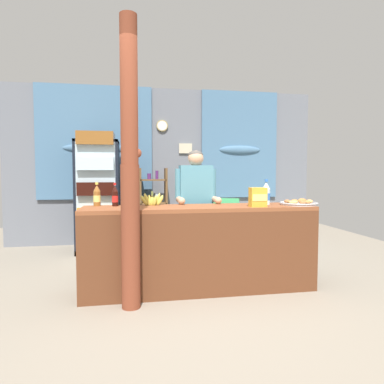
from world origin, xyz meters
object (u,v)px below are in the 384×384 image
object	(u,v)px
stall_counter	(201,241)
bottle_shelf_rack	(153,206)
drink_fridge	(98,187)
banana_bunch	(152,200)
soda_bottle_cola	(115,196)
shopkeeper	(196,198)
timber_post	(130,171)
pastry_tray	(299,203)
snack_box_choco_powder	(258,197)
plastic_lawn_chair	(227,220)
soda_bottle_water	(266,194)
soda_bottle_iced_tea	(97,196)
soda_bottle_orange_soda	(128,198)

from	to	relation	value
stall_counter	bottle_shelf_rack	distance (m)	2.40
drink_fridge	banana_bunch	xyz separation A→B (m)	(0.77, -1.83, -0.06)
bottle_shelf_rack	soda_bottle_cola	xyz separation A→B (m)	(-0.53, -2.10, 0.32)
drink_fridge	shopkeeper	size ratio (longest dim) A/B	1.23
shopkeeper	stall_counter	bearing A→B (deg)	-94.92
timber_post	pastry_tray	xyz separation A→B (m)	(1.85, 0.33, -0.36)
snack_box_choco_powder	timber_post	bearing A→B (deg)	-171.38
drink_fridge	plastic_lawn_chair	world-z (taller)	drink_fridge
plastic_lawn_chair	soda_bottle_water	bearing A→B (deg)	-91.18
timber_post	soda_bottle_water	xyz separation A→B (m)	(1.52, 0.45, -0.26)
timber_post	shopkeeper	world-z (taller)	timber_post
stall_counter	soda_bottle_iced_tea	bearing A→B (deg)	163.71
plastic_lawn_chair	banana_bunch	bearing A→B (deg)	-129.18
drink_fridge	snack_box_choco_powder	world-z (taller)	drink_fridge
timber_post	plastic_lawn_chair	world-z (taller)	timber_post
bottle_shelf_rack	shopkeeper	distance (m)	1.85
stall_counter	pastry_tray	size ratio (longest dim) A/B	5.96
snack_box_choco_powder	pastry_tray	size ratio (longest dim) A/B	0.49
stall_counter	plastic_lawn_chair	world-z (taller)	stall_counter
drink_fridge	snack_box_choco_powder	xyz separation A→B (m)	(1.86, -2.18, -0.02)
soda_bottle_water	shopkeeper	bearing A→B (deg)	150.78
soda_bottle_orange_soda	pastry_tray	bearing A→B (deg)	-4.86
drink_fridge	banana_bunch	size ratio (longest dim) A/B	6.82
stall_counter	timber_post	xyz separation A→B (m)	(-0.73, -0.27, 0.74)
soda_bottle_water	stall_counter	bearing A→B (deg)	-167.36
soda_bottle_orange_soda	banana_bunch	size ratio (longest dim) A/B	0.77
soda_bottle_orange_soda	banana_bunch	bearing A→B (deg)	13.06
soda_bottle_water	banana_bunch	bearing A→B (deg)	175.60
snack_box_choco_powder	drink_fridge	bearing A→B (deg)	130.48
soda_bottle_cola	timber_post	bearing A→B (deg)	-72.86
timber_post	soda_bottle_water	world-z (taller)	timber_post
soda_bottle_orange_soda	snack_box_choco_powder	world-z (taller)	soda_bottle_orange_soda
soda_bottle_cola	banana_bunch	bearing A→B (deg)	1.33
banana_bunch	timber_post	bearing A→B (deg)	-112.84
soda_bottle_water	snack_box_choco_powder	world-z (taller)	soda_bottle_water
soda_bottle_orange_soda	shopkeeper	bearing A→B (deg)	24.79
drink_fridge	timber_post	bearing A→B (deg)	-77.31
soda_bottle_iced_tea	snack_box_choco_powder	world-z (taller)	soda_bottle_iced_tea
pastry_tray	plastic_lawn_chair	bearing A→B (deg)	99.37
banana_bunch	stall_counter	bearing A→B (deg)	-28.95
soda_bottle_water	soda_bottle_cola	world-z (taller)	soda_bottle_water
soda_bottle_iced_tea	banana_bunch	bearing A→B (deg)	-4.15
soda_bottle_orange_soda	soda_bottle_iced_tea	bearing A→B (deg)	162.70
plastic_lawn_chair	drink_fridge	bearing A→B (deg)	174.29
banana_bunch	snack_box_choco_powder	bearing A→B (deg)	-17.65
soda_bottle_iced_tea	soda_bottle_cola	world-z (taller)	soda_bottle_iced_tea
soda_bottle_iced_tea	banana_bunch	world-z (taller)	soda_bottle_iced_tea
stall_counter	snack_box_choco_powder	distance (m)	0.75
snack_box_choco_powder	bottle_shelf_rack	bearing A→B (deg)	111.49
soda_bottle_orange_soda	snack_box_choco_powder	xyz separation A→B (m)	(1.35, -0.29, 0.01)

